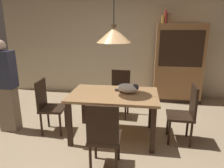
% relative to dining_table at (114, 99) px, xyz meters
% --- Properties ---
extents(ground, '(10.00, 10.00, 0.00)m').
position_rel_dining_table_xyz_m(ground, '(-0.09, -0.37, -0.65)').
color(ground, tan).
extents(back_wall, '(6.40, 0.10, 2.90)m').
position_rel_dining_table_xyz_m(back_wall, '(-0.09, 2.28, 0.80)').
color(back_wall, beige).
rests_on(back_wall, ground).
extents(dining_table, '(1.40, 0.90, 0.75)m').
position_rel_dining_table_xyz_m(dining_table, '(0.00, 0.00, 0.00)').
color(dining_table, '#A87A4C').
rests_on(dining_table, ground).
extents(chair_near_front, '(0.41, 0.41, 0.93)m').
position_rel_dining_table_xyz_m(chair_near_front, '(0.00, -0.88, -0.14)').
color(chair_near_front, black).
rests_on(chair_near_front, ground).
extents(chair_left_side, '(0.44, 0.44, 0.93)m').
position_rel_dining_table_xyz_m(chair_left_side, '(-1.13, -0.01, -0.14)').
color(chair_left_side, black).
rests_on(chair_left_side, ground).
extents(chair_far_back, '(0.43, 0.43, 0.93)m').
position_rel_dining_table_xyz_m(chair_far_back, '(0.01, 0.88, -0.14)').
color(chair_far_back, black).
rests_on(chair_far_back, ground).
extents(chair_right_side, '(0.41, 0.41, 0.93)m').
position_rel_dining_table_xyz_m(chair_right_side, '(1.13, -0.00, -0.14)').
color(chair_right_side, black).
rests_on(chair_right_side, ground).
extents(cat_sleeping, '(0.41, 0.33, 0.16)m').
position_rel_dining_table_xyz_m(cat_sleeping, '(0.22, 0.07, 0.18)').
color(cat_sleeping, silver).
rests_on(cat_sleeping, dining_table).
extents(pendant_lamp, '(0.52, 0.52, 1.30)m').
position_rel_dining_table_xyz_m(pendant_lamp, '(0.00, 0.00, 1.01)').
color(pendant_lamp, '#E0A86B').
extents(hutch_bookcase, '(1.12, 0.45, 1.85)m').
position_rel_dining_table_xyz_m(hutch_bookcase, '(1.29, 1.95, 0.24)').
color(hutch_bookcase, olive).
rests_on(hutch_bookcase, ground).
extents(book_yellow_short, '(0.04, 0.20, 0.18)m').
position_rel_dining_table_xyz_m(book_yellow_short, '(0.86, 1.95, 1.29)').
color(book_yellow_short, gold).
rests_on(book_yellow_short, hutch_bookcase).
extents(book_red_tall, '(0.04, 0.22, 0.28)m').
position_rel_dining_table_xyz_m(book_red_tall, '(0.92, 1.95, 1.34)').
color(book_red_tall, '#B73833').
rests_on(book_red_tall, hutch_bookcase).
extents(book_brown_thick, '(0.06, 0.24, 0.22)m').
position_rel_dining_table_xyz_m(book_brown_thick, '(0.99, 1.95, 1.31)').
color(book_brown_thick, brown).
rests_on(book_brown_thick, hutch_bookcase).
extents(person_standing, '(0.36, 0.22, 1.58)m').
position_rel_dining_table_xyz_m(person_standing, '(-1.84, -0.05, 0.14)').
color(person_standing, '#84705B').
rests_on(person_standing, ground).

